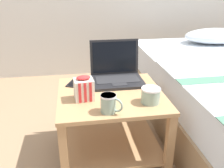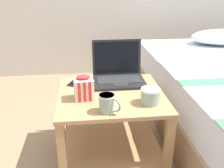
% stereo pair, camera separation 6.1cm
% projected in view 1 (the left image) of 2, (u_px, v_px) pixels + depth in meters
% --- Properties ---
extents(ground_plane, '(8.00, 8.00, 0.00)m').
position_uv_depth(ground_plane, '(111.00, 155.00, 1.69)').
color(ground_plane, '#937556').
extents(bedside_table, '(0.63, 0.59, 0.46)m').
position_uv_depth(bedside_table, '(111.00, 116.00, 1.57)').
color(bedside_table, tan).
rests_on(bedside_table, ground_plane).
extents(laptop, '(0.34, 0.27, 0.26)m').
position_uv_depth(laptop, '(117.00, 73.00, 1.68)').
color(laptop, black).
rests_on(laptop, bedside_table).
extents(mug_front_left, '(0.11, 0.14, 0.09)m').
position_uv_depth(mug_front_left, '(151.00, 94.00, 1.38)').
color(mug_front_left, '#8CA593').
rests_on(mug_front_left, bedside_table).
extents(mug_front_right, '(0.11, 0.10, 0.10)m').
position_uv_depth(mug_front_right, '(109.00, 103.00, 1.28)').
color(mug_front_right, '#8CA593').
rests_on(mug_front_right, bedside_table).
extents(snack_bag, '(0.12, 0.10, 0.14)m').
position_uv_depth(snack_bag, '(84.00, 89.00, 1.41)').
color(snack_bag, silver).
rests_on(snack_bag, bedside_table).
extents(cell_phone, '(0.13, 0.17, 0.01)m').
position_uv_depth(cell_phone, '(75.00, 82.00, 1.65)').
color(cell_phone, black).
rests_on(cell_phone, bedside_table).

